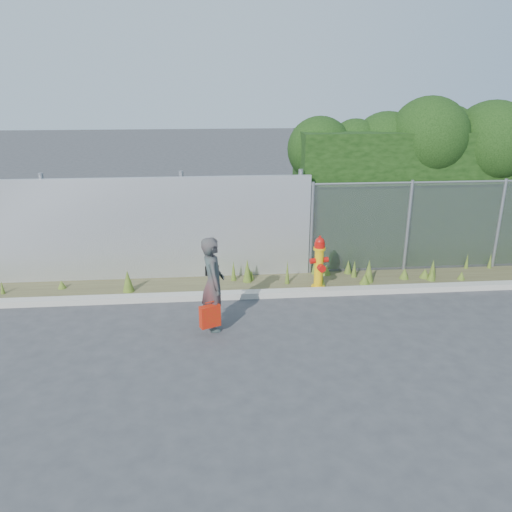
{
  "coord_description": "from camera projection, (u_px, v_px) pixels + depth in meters",
  "views": [
    {
      "loc": [
        -1.07,
        -7.23,
        4.02
      ],
      "look_at": [
        -0.3,
        1.4,
        1.0
      ],
      "focal_mm": 35.0,
      "sensor_mm": 36.0,
      "label": 1
    }
  ],
  "objects": [
    {
      "name": "ground",
      "position": [
        282.0,
        341.0,
        8.21
      ],
      "size": [
        80.0,
        80.0,
        0.0
      ],
      "primitive_type": "plane",
      "color": "#37373A",
      "rests_on": "ground"
    },
    {
      "name": "curb",
      "position": [
        269.0,
        294.0,
        9.88
      ],
      "size": [
        16.0,
        0.22,
        0.12
      ],
      "primitive_type": "cube",
      "color": "#A39F93",
      "rests_on": "ground"
    },
    {
      "name": "weed_strip",
      "position": [
        285.0,
        278.0,
        10.5
      ],
      "size": [
        16.0,
        1.2,
        0.54
      ],
      "color": "#49442A",
      "rests_on": "ground"
    },
    {
      "name": "corrugated_fence",
      "position": [
        109.0,
        230.0,
        10.4
      ],
      "size": [
        8.5,
        0.21,
        2.3
      ],
      "color": "#BBBDC2",
      "rests_on": "ground"
    },
    {
      "name": "chainlink_fence",
      "position": [
        454.0,
        225.0,
        11.05
      ],
      "size": [
        6.5,
        0.07,
        2.05
      ],
      "color": "gray",
      "rests_on": "ground"
    },
    {
      "name": "hedge",
      "position": [
        452.0,
        170.0,
        11.68
      ],
      "size": [
        7.52,
        2.25,
        3.76
      ],
      "color": "black",
      "rests_on": "ground"
    },
    {
      "name": "fire_hydrant",
      "position": [
        319.0,
        264.0,
        10.1
      ],
      "size": [
        0.38,
        0.34,
        1.13
      ],
      "rotation": [
        0.0,
        0.0,
        0.19
      ],
      "color": "#E0AB0B",
      "rests_on": "ground"
    },
    {
      "name": "woman",
      "position": [
        213.0,
        284.0,
        8.39
      ],
      "size": [
        0.46,
        0.64,
        1.64
      ],
      "primitive_type": "imported",
      "rotation": [
        0.0,
        0.0,
        1.7
      ],
      "color": "#0E5852",
      "rests_on": "ground"
    },
    {
      "name": "red_tote_bag",
      "position": [
        210.0,
        316.0,
        8.26
      ],
      "size": [
        0.34,
        0.13,
        0.45
      ],
      "rotation": [
        0.0,
        0.0,
        0.43
      ],
      "color": "#A22909"
    },
    {
      "name": "black_shoulder_bag",
      "position": [
        212.0,
        271.0,
        8.49
      ],
      "size": [
        0.23,
        0.09,
        0.17
      ],
      "rotation": [
        0.0,
        0.0,
        -0.15
      ],
      "color": "black"
    }
  ]
}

